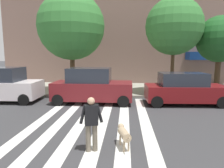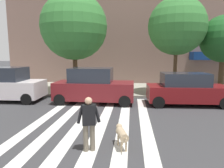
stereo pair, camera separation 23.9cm
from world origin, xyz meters
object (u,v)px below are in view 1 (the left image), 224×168
at_px(parked_car_third_in_line, 184,89).
at_px(street_tree_further, 220,40).
at_px(parked_car_near_curb, 1,85).
at_px(dog_on_leash, 124,134).
at_px(parked_car_behind_first, 92,87).
at_px(street_tree_nearest, 71,27).
at_px(pedestrian_dog_walker, 91,121).
at_px(street_tree_middle, 174,27).

relative_size(parked_car_third_in_line, street_tree_further, 0.84).
distance_m(parked_car_near_curb, dog_on_leash, 9.50).
xyz_separation_m(parked_car_behind_first, parked_car_third_in_line, (5.34, -0.00, -0.09)).
relative_size(parked_car_behind_first, dog_on_leash, 4.48).
bearing_deg(street_tree_nearest, parked_car_near_curb, -146.40).
distance_m(parked_car_third_in_line, street_tree_further, 5.12).
height_order(pedestrian_dog_walker, dog_on_leash, pedestrian_dog_walker).
distance_m(street_tree_nearest, street_tree_further, 10.24).
distance_m(parked_car_behind_first, street_tree_nearest, 4.91).
xyz_separation_m(street_tree_middle, street_tree_further, (3.21, 0.41, -0.83)).
distance_m(parked_car_third_in_line, street_tree_nearest, 8.53).
relative_size(parked_car_third_in_line, street_tree_nearest, 0.64).
relative_size(parked_car_behind_first, street_tree_nearest, 0.67).
distance_m(street_tree_nearest, pedestrian_dog_walker, 9.78).
xyz_separation_m(street_tree_nearest, dog_on_leash, (3.77, -8.23, -4.34)).
relative_size(parked_car_near_curb, parked_car_behind_first, 1.00).
distance_m(parked_car_third_in_line, street_tree_middle, 4.53).
bearing_deg(street_tree_nearest, parked_car_behind_first, -54.25).
bearing_deg(street_tree_middle, parked_car_near_curb, -167.25).
relative_size(parked_car_third_in_line, dog_on_leash, 4.33).
height_order(parked_car_behind_first, street_tree_further, street_tree_further).
bearing_deg(street_tree_middle, parked_car_behind_first, -154.74).
bearing_deg(pedestrian_dog_walker, dog_on_leash, 17.70).
height_order(parked_car_third_in_line, street_tree_middle, street_tree_middle).
xyz_separation_m(parked_car_third_in_line, dog_on_leash, (-3.39, -5.71, -0.45)).
height_order(street_tree_further, pedestrian_dog_walker, street_tree_further).
bearing_deg(street_tree_nearest, pedestrian_dog_walker, -71.70).
xyz_separation_m(parked_car_near_curb, parked_car_third_in_line, (10.96, -0.00, -0.12)).
distance_m(parked_car_third_in_line, dog_on_leash, 6.65).
relative_size(street_tree_further, pedestrian_dog_walker, 3.25).
xyz_separation_m(parked_car_near_curb, street_tree_nearest, (3.80, 2.52, 3.77)).
distance_m(street_tree_middle, pedestrian_dog_walker, 10.15).
relative_size(pedestrian_dog_walker, dog_on_leash, 1.58).
xyz_separation_m(street_tree_nearest, pedestrian_dog_walker, (2.82, -8.54, -3.86)).
distance_m(parked_car_near_curb, street_tree_further, 14.57).
distance_m(parked_car_near_curb, street_tree_nearest, 5.92).
height_order(parked_car_near_curb, street_tree_nearest, street_tree_nearest).
distance_m(parked_car_behind_first, street_tree_middle, 6.82).
relative_size(parked_car_behind_first, street_tree_middle, 0.72).
distance_m(street_tree_further, dog_on_leash, 11.24).
relative_size(parked_car_behind_first, pedestrian_dog_walker, 2.83).
height_order(street_tree_middle, street_tree_further, street_tree_middle).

